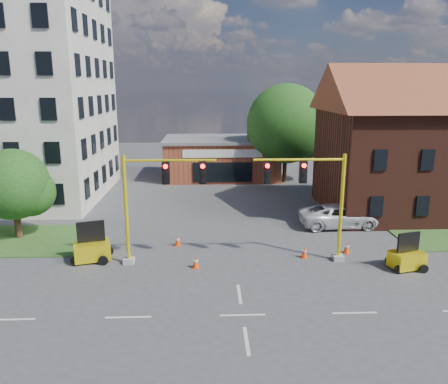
# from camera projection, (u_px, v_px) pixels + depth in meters

# --- Properties ---
(ground) EXTENTS (120.00, 120.00, 0.00)m
(ground) POSITION_uv_depth(u_px,v_px,m) (243.00, 315.00, 19.19)
(ground) COLOR #3E3E40
(ground) RESTS_ON ground
(lane_markings) EXTENTS (60.00, 36.00, 0.01)m
(lane_markings) POSITION_uv_depth(u_px,v_px,m) (249.00, 356.00, 16.27)
(lane_markings) COLOR silver
(lane_markings) RESTS_ON ground
(brick_shop) EXTENTS (12.40, 8.40, 4.30)m
(brick_shop) POSITION_uv_depth(u_px,v_px,m) (221.00, 157.00, 47.78)
(brick_shop) COLOR brown
(brick_shop) RESTS_ON ground
(tree_large) EXTENTS (8.45, 8.05, 10.08)m
(tree_large) POSITION_uv_depth(u_px,v_px,m) (290.00, 126.00, 44.34)
(tree_large) COLOR #372114
(tree_large) RESTS_ON ground
(tree_nw_front) EXTENTS (4.81, 4.58, 5.94)m
(tree_nw_front) POSITION_uv_depth(u_px,v_px,m) (18.00, 186.00, 28.13)
(tree_nw_front) COLOR #372114
(tree_nw_front) RESTS_ON ground
(signal_mast_west) EXTENTS (5.30, 0.60, 6.20)m
(signal_mast_west) POSITION_uv_depth(u_px,v_px,m) (156.00, 196.00, 23.92)
(signal_mast_west) COLOR #9B9B96
(signal_mast_west) RESTS_ON ground
(signal_mast_east) EXTENTS (5.30, 0.60, 6.20)m
(signal_mast_east) POSITION_uv_depth(u_px,v_px,m) (313.00, 195.00, 24.24)
(signal_mast_east) COLOR #9B9B96
(signal_mast_east) RESTS_ON ground
(trailer_west) EXTENTS (2.28, 1.85, 2.25)m
(trailer_west) POSITION_uv_depth(u_px,v_px,m) (92.00, 249.00, 25.01)
(trailer_west) COLOR yellow
(trailer_west) RESTS_ON ground
(trailer_east) EXTENTS (2.00, 1.60, 2.00)m
(trailer_east) POSITION_uv_depth(u_px,v_px,m) (407.00, 258.00, 23.92)
(trailer_east) COLOR yellow
(trailer_east) RESTS_ON ground
(cone_a) EXTENTS (0.40, 0.40, 0.70)m
(cone_a) POSITION_uv_depth(u_px,v_px,m) (196.00, 262.00, 24.07)
(cone_a) COLOR #EE3F0C
(cone_a) RESTS_ON ground
(cone_b) EXTENTS (0.40, 0.40, 0.70)m
(cone_b) POSITION_uv_depth(u_px,v_px,m) (178.00, 241.00, 27.42)
(cone_b) COLOR #EE3F0C
(cone_b) RESTS_ON ground
(cone_c) EXTENTS (0.40, 0.40, 0.70)m
(cone_c) POSITION_uv_depth(u_px,v_px,m) (304.00, 252.00, 25.49)
(cone_c) COLOR #EE3F0C
(cone_c) RESTS_ON ground
(cone_d) EXTENTS (0.40, 0.40, 0.70)m
(cone_d) POSITION_uv_depth(u_px,v_px,m) (347.00, 248.00, 26.20)
(cone_d) COLOR #EE3F0C
(cone_d) RESTS_ON ground
(pickup_white) EXTENTS (5.83, 2.88, 1.59)m
(pickup_white) POSITION_uv_depth(u_px,v_px,m) (340.00, 216.00, 31.06)
(pickup_white) COLOR white
(pickup_white) RESTS_ON ground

